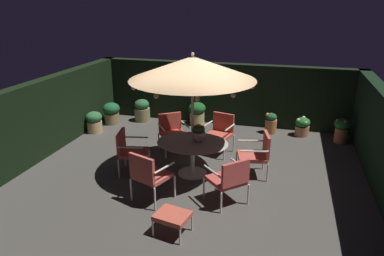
{
  "coord_description": "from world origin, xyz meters",
  "views": [
    {
      "loc": [
        1.8,
        -6.74,
        3.56
      ],
      "look_at": [
        -0.01,
        -0.13,
        1.07
      ],
      "focal_mm": 33.27,
      "sensor_mm": 36.0,
      "label": 1
    }
  ],
  "objects_px": {
    "centerpiece_planter": "(198,132)",
    "patio_chair_south": "(229,178)",
    "patio_chair_east": "(129,149)",
    "ottoman_footrest": "(172,216)",
    "potted_plant_back_center": "(94,122)",
    "potted_plant_front_corner": "(142,110)",
    "potted_plant_left_near": "(342,129)",
    "patio_chair_northeast": "(172,130)",
    "patio_chair_north": "(220,131)",
    "potted_plant_back_left": "(197,113)",
    "patio_chair_southwest": "(257,152)",
    "potted_plant_right_far": "(112,112)",
    "patio_chair_southeast": "(149,173)",
    "patio_dining_table": "(192,149)",
    "potted_plant_back_right": "(271,123)",
    "patio_umbrella": "(193,68)",
    "potted_plant_left_far": "(302,126)"
  },
  "relations": [
    {
      "from": "centerpiece_planter",
      "to": "patio_chair_south",
      "type": "bearing_deg",
      "value": -50.31
    },
    {
      "from": "patio_chair_east",
      "to": "ottoman_footrest",
      "type": "height_order",
      "value": "patio_chair_east"
    },
    {
      "from": "potted_plant_back_center",
      "to": "potted_plant_front_corner",
      "type": "bearing_deg",
      "value": 54.95
    },
    {
      "from": "centerpiece_planter",
      "to": "potted_plant_front_corner",
      "type": "bearing_deg",
      "value": 130.38
    },
    {
      "from": "patio_chair_south",
      "to": "potted_plant_left_near",
      "type": "distance_m",
      "value": 4.4
    },
    {
      "from": "patio_chair_northeast",
      "to": "patio_chair_north",
      "type": "bearing_deg",
      "value": 11.04
    },
    {
      "from": "centerpiece_planter",
      "to": "potted_plant_back_left",
      "type": "height_order",
      "value": "centerpiece_planter"
    },
    {
      "from": "patio_chair_southwest",
      "to": "potted_plant_left_near",
      "type": "height_order",
      "value": "patio_chair_southwest"
    },
    {
      "from": "patio_chair_south",
      "to": "potted_plant_right_far",
      "type": "height_order",
      "value": "patio_chair_south"
    },
    {
      "from": "patio_chair_north",
      "to": "potted_plant_back_center",
      "type": "relative_size",
      "value": 1.59
    },
    {
      "from": "potted_plant_back_left",
      "to": "patio_chair_southeast",
      "type": "bearing_deg",
      "value": -86.86
    },
    {
      "from": "patio_dining_table",
      "to": "patio_chair_southeast",
      "type": "height_order",
      "value": "patio_chair_southeast"
    },
    {
      "from": "patio_dining_table",
      "to": "potted_plant_back_right",
      "type": "relative_size",
      "value": 2.6
    },
    {
      "from": "potted_plant_back_right",
      "to": "patio_chair_southeast",
      "type": "bearing_deg",
      "value": -114.46
    },
    {
      "from": "patio_dining_table",
      "to": "patio_umbrella",
      "type": "xyz_separation_m",
      "value": [
        0.0,
        -0.0,
        1.7
      ]
    },
    {
      "from": "potted_plant_back_right",
      "to": "ottoman_footrest",
      "type": "bearing_deg",
      "value": -103.57
    },
    {
      "from": "ottoman_footrest",
      "to": "potted_plant_back_right",
      "type": "relative_size",
      "value": 1.03
    },
    {
      "from": "patio_chair_south",
      "to": "potted_plant_left_far",
      "type": "height_order",
      "value": "patio_chair_south"
    },
    {
      "from": "patio_umbrella",
      "to": "ottoman_footrest",
      "type": "xyz_separation_m",
      "value": [
        0.24,
        -2.07,
        -1.98
      ]
    },
    {
      "from": "patio_chair_south",
      "to": "patio_dining_table",
      "type": "bearing_deg",
      "value": 134.58
    },
    {
      "from": "patio_dining_table",
      "to": "ottoman_footrest",
      "type": "relative_size",
      "value": 2.52
    },
    {
      "from": "patio_chair_northeast",
      "to": "patio_chair_south",
      "type": "distance_m",
      "value": 2.71
    },
    {
      "from": "patio_dining_table",
      "to": "patio_chair_south",
      "type": "distance_m",
      "value": 1.36
    },
    {
      "from": "potted_plant_back_right",
      "to": "patio_chair_north",
      "type": "bearing_deg",
      "value": -123.54
    },
    {
      "from": "patio_chair_southeast",
      "to": "patio_chair_southwest",
      "type": "xyz_separation_m",
      "value": [
        1.81,
        1.58,
        -0.05
      ]
    },
    {
      "from": "patio_chair_southeast",
      "to": "centerpiece_planter",
      "type": "bearing_deg",
      "value": 65.58
    },
    {
      "from": "potted_plant_left_far",
      "to": "potted_plant_back_right",
      "type": "distance_m",
      "value": 0.85
    },
    {
      "from": "patio_chair_southeast",
      "to": "potted_plant_right_far",
      "type": "xyz_separation_m",
      "value": [
        -2.74,
        3.82,
        -0.23
      ]
    },
    {
      "from": "patio_umbrella",
      "to": "potted_plant_right_far",
      "type": "height_order",
      "value": "patio_umbrella"
    },
    {
      "from": "patio_dining_table",
      "to": "patio_chair_southwest",
      "type": "distance_m",
      "value": 1.36
    },
    {
      "from": "patio_chair_southwest",
      "to": "potted_plant_left_near",
      "type": "distance_m",
      "value": 3.14
    },
    {
      "from": "patio_chair_east",
      "to": "potted_plant_back_center",
      "type": "xyz_separation_m",
      "value": [
        -2.02,
        2.03,
        -0.24
      ]
    },
    {
      "from": "ottoman_footrest",
      "to": "potted_plant_back_center",
      "type": "height_order",
      "value": "potted_plant_back_center"
    },
    {
      "from": "patio_chair_southwest",
      "to": "potted_plant_back_center",
      "type": "xyz_separation_m",
      "value": [
        -4.67,
        1.44,
        -0.22
      ]
    },
    {
      "from": "patio_chair_north",
      "to": "patio_chair_southwest",
      "type": "bearing_deg",
      "value": -45.48
    },
    {
      "from": "patio_dining_table",
      "to": "potted_plant_left_far",
      "type": "relative_size",
      "value": 2.83
    },
    {
      "from": "patio_umbrella",
      "to": "potted_plant_left_near",
      "type": "distance_m",
      "value": 4.71
    },
    {
      "from": "patio_chair_east",
      "to": "potted_plant_left_far",
      "type": "height_order",
      "value": "patio_chair_east"
    },
    {
      "from": "potted_plant_front_corner",
      "to": "potted_plant_back_left",
      "type": "bearing_deg",
      "value": 4.92
    },
    {
      "from": "patio_chair_northeast",
      "to": "potted_plant_back_right",
      "type": "xyz_separation_m",
      "value": [
        2.27,
        1.91,
        -0.25
      ]
    },
    {
      "from": "patio_chair_southwest",
      "to": "potted_plant_back_center",
      "type": "distance_m",
      "value": 4.89
    },
    {
      "from": "patio_dining_table",
      "to": "patio_chair_north",
      "type": "bearing_deg",
      "value": 75.37
    },
    {
      "from": "patio_umbrella",
      "to": "potted_plant_front_corner",
      "type": "xyz_separation_m",
      "value": [
        -2.44,
        3.04,
        -1.96
      ]
    },
    {
      "from": "potted_plant_front_corner",
      "to": "patio_dining_table",
      "type": "bearing_deg",
      "value": -51.31
    },
    {
      "from": "centerpiece_planter",
      "to": "potted_plant_back_left",
      "type": "bearing_deg",
      "value": 104.96
    },
    {
      "from": "patio_chair_north",
      "to": "potted_plant_front_corner",
      "type": "xyz_separation_m",
      "value": [
        -2.78,
        1.73,
        -0.23
      ]
    },
    {
      "from": "patio_chair_east",
      "to": "patio_chair_southeast",
      "type": "height_order",
      "value": "patio_chair_southeast"
    },
    {
      "from": "potted_plant_left_far",
      "to": "patio_chair_southwest",
      "type": "bearing_deg",
      "value": -109.94
    },
    {
      "from": "patio_dining_table",
      "to": "patio_chair_northeast",
      "type": "relative_size",
      "value": 1.63
    },
    {
      "from": "patio_chair_east",
      "to": "potted_plant_back_right",
      "type": "bearing_deg",
      "value": 49.61
    }
  ]
}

